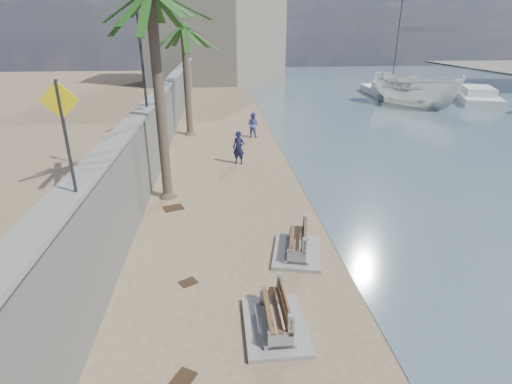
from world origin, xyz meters
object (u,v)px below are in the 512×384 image
palm_back (184,29)px  yacht_near (474,96)px  bench_near (275,314)px  boat_cruiser (415,88)px  bench_far (297,243)px  person_a (239,145)px  yacht_far (381,92)px  sailboat_west (392,82)px  person_b (253,123)px

palm_back → yacht_near: 32.53m
bench_near → boat_cruiser: boat_cruiser is taller
bench_far → yacht_near: (24.75, 29.42, -0.06)m
person_a → boat_cruiser: 24.07m
palm_back → person_a: palm_back is taller
bench_far → person_a: size_ratio=1.20×
yacht_far → sailboat_west: 10.07m
boat_cruiser → sailboat_west: 16.56m
bench_near → palm_back: palm_back is taller
yacht_far → yacht_near: bearing=-110.2°
bench_near → yacht_far: (17.18, 36.62, -0.06)m
bench_near → boat_cruiser: 34.36m
bench_near → person_b: (1.11, 19.15, 0.54)m
yacht_near → person_a: bearing=150.0°
yacht_near → yacht_far: same height
palm_back → person_b: palm_back is taller
person_b → palm_back: bearing=16.1°
bench_near → boat_cruiser: size_ratio=0.53×
boat_cruiser → sailboat_west: bearing=44.3°
bench_far → yacht_far: yacht_far is taller
bench_far → palm_back: size_ratio=0.32×
yacht_far → sailboat_west: (5.04, 8.71, -0.01)m
bench_near → sailboat_west: (22.23, 45.33, -0.07)m
boat_cruiser → yacht_near: size_ratio=0.35×
bench_near → person_a: size_ratio=1.07×
bench_far → sailboat_west: bearing=63.4°
boat_cruiser → yacht_far: (-0.40, 7.13, -1.36)m
person_a → sailboat_west: bearing=79.9°
bench_far → person_a: (-1.39, 9.80, 0.64)m
palm_back → yacht_near: palm_back is taller
palm_back → person_a: (3.08, -6.98, -5.93)m
sailboat_west → boat_cruiser: bearing=-106.3°
bench_far → yacht_far: bearing=64.3°
bench_far → person_a: person_a is taller
bench_far → yacht_near: size_ratio=0.21×
bench_far → yacht_near: yacht_near is taller
yacht_near → yacht_far: (-8.78, 3.75, 0.00)m
person_a → sailboat_west: sailboat_west is taller
bench_near → person_a: bearing=90.8°
bench_far → yacht_near: bearing=49.9°
sailboat_west → person_a: bearing=-124.9°
palm_back → sailboat_west: sailboat_west is taller
person_b → boat_cruiser: bearing=-117.8°
palm_back → person_b: size_ratio=4.22×
palm_back → boat_cruiser: bearing=23.9°
person_b → boat_cruiser: 19.47m
bench_near → person_a: (-0.18, 13.26, 0.64)m
person_b → yacht_far: (16.07, 17.47, -0.60)m
bench_far → boat_cruiser: size_ratio=0.60×
palm_back → person_a: bearing=-66.1°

